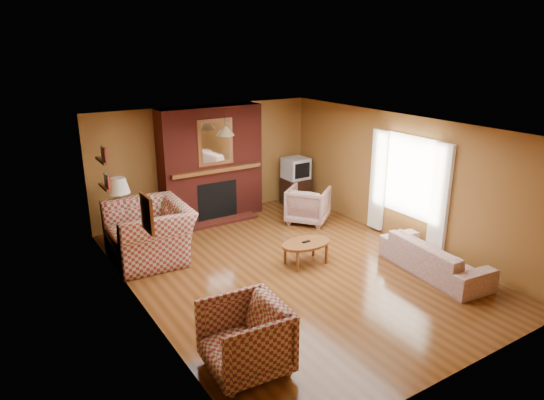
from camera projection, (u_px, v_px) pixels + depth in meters
floor at (291, 269)px, 8.17m from camera, size 6.50×6.50×0.00m
ceiling at (293, 127)px, 7.42m from camera, size 6.50×6.50×0.00m
wall_back at (206, 161)px, 10.40m from camera, size 6.50×0.00×6.50m
wall_front at (464, 281)px, 5.19m from camera, size 6.50×0.00×6.50m
wall_left at (140, 232)px, 6.52m from camera, size 0.00×6.50×6.50m
wall_right at (402, 179)px, 9.07m from camera, size 0.00×6.50×6.50m
fireplace at (211, 165)px, 10.20m from camera, size 2.20×0.82×2.40m
window_right at (408, 185)px, 8.91m from camera, size 0.10×1.85×2.00m
bookshelf at (104, 169)px, 7.93m from camera, size 0.09×0.55×0.71m
botanical_print at (147, 214)px, 6.19m from camera, size 0.05×0.40×0.50m
pendant_light at (225, 131)px, 9.39m from camera, size 0.36×0.36×0.48m
plaid_loveseat at (149, 232)px, 8.42m from camera, size 1.38×1.56×0.97m
plaid_armchair at (245, 338)px, 5.54m from camera, size 0.99×0.97×0.84m
floral_sofa at (434, 257)px, 7.94m from camera, size 0.94×1.99×0.56m
floral_armchair at (308, 205)px, 10.20m from camera, size 1.15×1.15×0.75m
coffee_table at (306, 245)px, 8.26m from camera, size 0.91×0.56×0.42m
side_table at (123, 230)px, 8.96m from camera, size 0.54×0.54×0.66m
table_lamp at (119, 194)px, 8.74m from camera, size 0.40×0.40×0.66m
tv_stand at (295, 191)px, 11.37m from camera, size 0.61×0.56×0.62m
crt_tv at (296, 168)px, 11.19m from camera, size 0.54×0.54×0.48m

